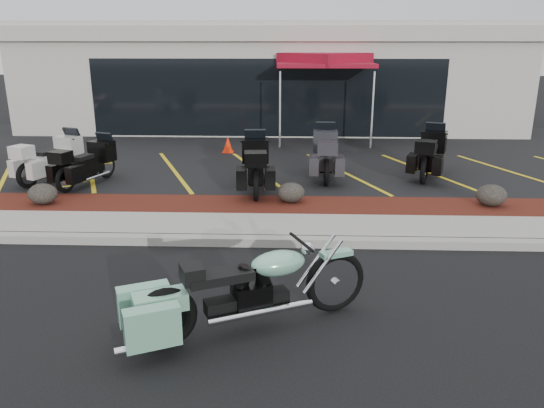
{
  "coord_description": "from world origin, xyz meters",
  "views": [
    {
      "loc": [
        0.84,
        -7.7,
        3.46
      ],
      "look_at": [
        0.51,
        1.2,
        0.66
      ],
      "focal_mm": 35.0,
      "sensor_mm": 36.0,
      "label": 1
    }
  ],
  "objects_px": {
    "touring_white": "(73,151)",
    "popup_canopy": "(325,61)",
    "traffic_cone": "(228,144)",
    "hero_cruiser": "(335,273)"
  },
  "relations": [
    {
      "from": "traffic_cone",
      "to": "popup_canopy",
      "type": "height_order",
      "value": "popup_canopy"
    },
    {
      "from": "hero_cruiser",
      "to": "touring_white",
      "type": "relative_size",
      "value": 1.54
    },
    {
      "from": "touring_white",
      "to": "popup_canopy",
      "type": "bearing_deg",
      "value": -31.15
    },
    {
      "from": "touring_white",
      "to": "popup_canopy",
      "type": "xyz_separation_m",
      "value": [
        6.56,
        5.02,
        1.99
      ]
    },
    {
      "from": "traffic_cone",
      "to": "popup_canopy",
      "type": "distance_m",
      "value": 4.4
    },
    {
      "from": "touring_white",
      "to": "traffic_cone",
      "type": "relative_size",
      "value": 4.23
    },
    {
      "from": "touring_white",
      "to": "traffic_cone",
      "type": "height_order",
      "value": "touring_white"
    },
    {
      "from": "hero_cruiser",
      "to": "traffic_cone",
      "type": "relative_size",
      "value": 6.53
    },
    {
      "from": "traffic_cone",
      "to": "popup_canopy",
      "type": "xyz_separation_m",
      "value": [
        2.97,
        2.25,
        2.34
      ]
    },
    {
      "from": "traffic_cone",
      "to": "touring_white",
      "type": "bearing_deg",
      "value": -142.26
    }
  ]
}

